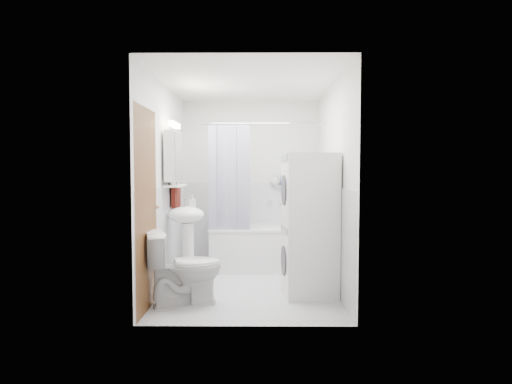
{
  "coord_description": "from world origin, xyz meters",
  "views": [
    {
      "loc": [
        0.13,
        -5.03,
        1.39
      ],
      "look_at": [
        0.08,
        0.15,
        1.12
      ],
      "focal_mm": 30.0,
      "sensor_mm": 36.0,
      "label": 1
    }
  ],
  "objects_px": {
    "sink": "(187,227)",
    "toilet": "(184,268)",
    "washer_dryer": "(309,225)",
    "bathtub": "(267,245)"
  },
  "relations": [
    {
      "from": "bathtub",
      "to": "sink",
      "type": "height_order",
      "value": "sink"
    },
    {
      "from": "washer_dryer",
      "to": "sink",
      "type": "bearing_deg",
      "value": 158.8
    },
    {
      "from": "sink",
      "to": "washer_dryer",
      "type": "xyz_separation_m",
      "value": [
        1.43,
        -0.42,
        0.08
      ]
    },
    {
      "from": "sink",
      "to": "toilet",
      "type": "height_order",
      "value": "sink"
    },
    {
      "from": "sink",
      "to": "washer_dryer",
      "type": "bearing_deg",
      "value": -16.23
    },
    {
      "from": "bathtub",
      "to": "sink",
      "type": "relative_size",
      "value": 1.5
    },
    {
      "from": "sink",
      "to": "toilet",
      "type": "bearing_deg",
      "value": -82.3
    },
    {
      "from": "bathtub",
      "to": "washer_dryer",
      "type": "height_order",
      "value": "washer_dryer"
    },
    {
      "from": "toilet",
      "to": "bathtub",
      "type": "bearing_deg",
      "value": -46.93
    },
    {
      "from": "washer_dryer",
      "to": "toilet",
      "type": "height_order",
      "value": "washer_dryer"
    }
  ]
}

